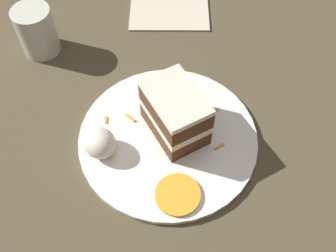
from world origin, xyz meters
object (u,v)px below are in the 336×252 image
plate (168,138)px  cream_dollop (100,143)px  cake_slice (175,113)px  drinking_glass (38,34)px  orange_garnish (178,195)px

plate → cream_dollop: (0.05, 0.10, 0.03)m
plate → cake_slice: size_ratio=2.54×
cake_slice → drinking_glass: (0.32, 0.09, -0.01)m
plate → orange_garnish: orange_garnish is taller
cream_dollop → orange_garnish: cream_dollop is taller
orange_garnish → plate: bearing=-29.0°
cake_slice → orange_garnish: size_ratio=1.69×
cake_slice → cream_dollop: bearing=170.1°
cream_dollop → drinking_glass: bearing=-6.4°
cream_dollop → plate: bearing=-113.4°
cake_slice → cream_dollop: cake_slice is taller
orange_garnish → drinking_glass: size_ratio=0.74×
cake_slice → plate: bearing=-155.4°
cream_dollop → orange_garnish: (-0.14, -0.05, -0.02)m
plate → drinking_glass: 0.34m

